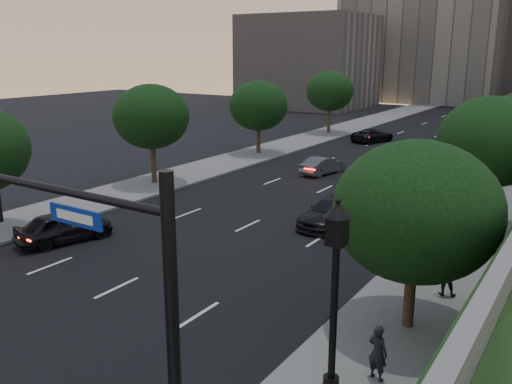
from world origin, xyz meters
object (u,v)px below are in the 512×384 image
Objects in this scene: sedan_far_right at (461,142)px; pedestrian_b at (446,274)px; street_lamp at (334,318)px; sedan_near_left at (64,226)px; pedestrian_c at (407,259)px; sedan_far_left at (373,135)px; sedan_near_right at (332,212)px; sedan_mid_left at (323,165)px; traffic_signal_mast at (129,340)px; pedestrian_a at (378,352)px.

pedestrian_b is (6.69, -31.71, 0.18)m from sedan_far_right.
sedan_near_left is (-16.02, 4.59, -1.88)m from street_lamp.
pedestrian_b is at bearing 148.48° from pedestrian_c.
sedan_far_left is 0.97× the size of sedan_near_right.
pedestrian_b is (16.72, 3.63, 0.20)m from sedan_near_left.
sedan_far_right is (6.18, 15.60, 0.12)m from sedan_mid_left.
traffic_signal_mast is 1.79× the size of sedan_mid_left.
sedan_near_right is at bearing -119.14° from sedan_near_left.
traffic_signal_mast is 17.03m from sedan_near_left.
sedan_far_right is (10.03, 35.33, 0.01)m from sedan_near_left.
street_lamp is (1.99, 4.63, -1.04)m from traffic_signal_mast.
sedan_near_right is at bearing -89.45° from sedan_far_right.
traffic_signal_mast is at bearing -113.32° from street_lamp.
sedan_near_left is at bearing 5.10° from pedestrian_c.
street_lamp is 3.53× the size of pedestrian_a.
sedan_near_left is 17.11m from pedestrian_b.
sedan_far_left is at bearing -53.99° from pedestrian_a.
pedestrian_c is at bearing 131.60° from sedan_far_left.
street_lamp is at bearing 74.53° from pedestrian_b.
sedan_far_left is 8.39m from sedan_far_right.
sedan_near_left is at bearing -132.34° from sedan_near_right.
pedestrian_a is at bearing 77.67° from pedestrian_b.
sedan_far_right is at bearing -88.67° from pedestrian_b.
sedan_near_right is (-4.50, 18.41, -2.97)m from traffic_signal_mast.
pedestrian_c reaches higher than sedan_mid_left.
pedestrian_b is (2.70, 12.84, -2.72)m from traffic_signal_mast.
street_lamp is at bearing 85.47° from pedestrian_c.
sedan_near_right is (7.88, -26.09, 0.05)m from sedan_far_left.
sedan_near_right is at bearing -52.39° from pedestrian_c.
traffic_signal_mast is at bearing 74.90° from pedestrian_c.
traffic_signal_mast is at bearing 163.56° from sedan_near_left.
pedestrian_a is (12.68, -22.47, 0.30)m from sedan_mid_left.
pedestrian_b is (15.08, -31.66, 0.30)m from sedan_far_left.
sedan_far_right is at bearing -88.98° from sedan_near_left.
pedestrian_a is (6.50, -38.07, 0.18)m from sedan_far_right.
traffic_signal_mast is 30.83m from sedan_mid_left.
sedan_far_right is 31.48m from pedestrian_c.
sedan_near_left is 35.33m from sedan_far_left.
sedan_far_right is 32.40m from pedestrian_b.
sedan_far_right is (-5.99, 39.92, -1.87)m from street_lamp.
sedan_far_left is (-14.38, 39.87, -1.98)m from street_lamp.
pedestrian_c is (11.22, -15.47, 0.31)m from sedan_mid_left.
sedan_near_right reaches higher than sedan_mid_left.
sedan_near_left is 0.95× the size of sedan_far_left.
pedestrian_c reaches higher than sedan_far_right.
traffic_signal_mast is 44.82m from sedan_far_right.
pedestrian_a is at bearing -78.66° from sedan_far_right.
sedan_near_right reaches higher than sedan_far_left.
sedan_far_left is at bearing 110.48° from sedan_near_right.
pedestrian_a is (14.88, -38.03, 0.30)m from sedan_far_left.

